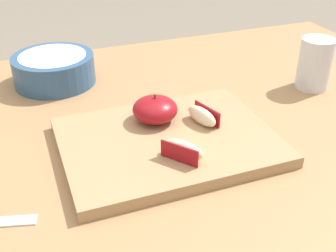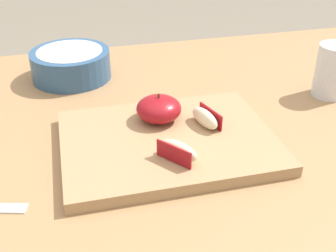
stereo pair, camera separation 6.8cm
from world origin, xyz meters
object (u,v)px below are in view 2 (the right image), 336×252
object	(u,v)px
apple_wedge_left	(178,151)
drinking_glass_water	(333,71)
apple_half_skin_up	(159,109)
ceramic_fruit_bowl	(71,64)
cutting_board	(168,142)
apple_wedge_near_knife	(205,118)

from	to	relation	value
apple_wedge_left	drinking_glass_water	distance (m)	0.40
apple_half_skin_up	ceramic_fruit_bowl	xyz separation A→B (m)	(-0.13, 0.26, -0.01)
ceramic_fruit_bowl	drinking_glass_water	size ratio (longest dim) A/B	1.61
cutting_board	apple_wedge_near_knife	bearing A→B (deg)	15.70
apple_half_skin_up	apple_wedge_left	distance (m)	0.12
apple_wedge_left	apple_wedge_near_knife	size ratio (longest dim) A/B	0.94
cutting_board	apple_wedge_near_knife	world-z (taller)	apple_wedge_near_knife
cutting_board	apple_half_skin_up	distance (m)	0.07
apple_wedge_near_knife	apple_half_skin_up	bearing A→B (deg)	151.82
apple_half_skin_up	cutting_board	bearing A→B (deg)	-88.37
cutting_board	drinking_glass_water	size ratio (longest dim) A/B	3.26
apple_wedge_left	drinking_glass_water	bearing A→B (deg)	25.20
ceramic_fruit_bowl	cutting_board	bearing A→B (deg)	-66.81
apple_wedge_near_knife	ceramic_fruit_bowl	bearing A→B (deg)	124.57
apple_half_skin_up	drinking_glass_water	size ratio (longest dim) A/B	0.74
apple_half_skin_up	apple_wedge_left	world-z (taller)	apple_half_skin_up
cutting_board	apple_half_skin_up	world-z (taller)	apple_half_skin_up
cutting_board	apple_wedge_left	xyz separation A→B (m)	(-0.00, -0.06, 0.02)
apple_wedge_left	drinking_glass_water	xyz separation A→B (m)	(0.36, 0.17, 0.02)
cutting_board	ceramic_fruit_bowl	size ratio (longest dim) A/B	2.02
cutting_board	drinking_glass_water	xyz separation A→B (m)	(0.36, 0.11, 0.04)
drinking_glass_water	apple_half_skin_up	bearing A→B (deg)	-172.42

